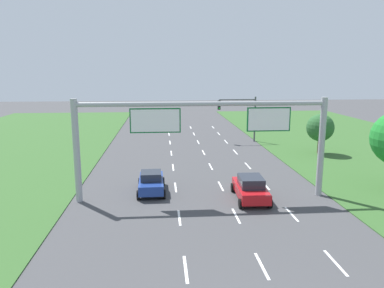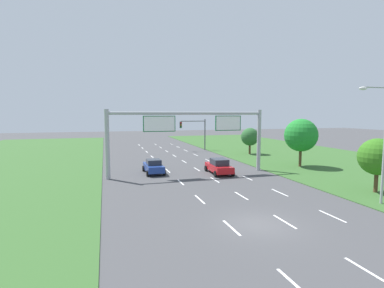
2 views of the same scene
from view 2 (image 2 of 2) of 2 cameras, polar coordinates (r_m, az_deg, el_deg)
The scene contains 13 objects.
ground_plane at distance 18.76m, azimuth 12.59°, elevation -14.75°, with size 200.00×200.00×0.00m, color #424244.
grass_verge_right at distance 39.51m, azimuth 32.76°, elevation -4.64°, with size 24.00×120.00×0.06m, color #335B28.
lane_dashes_inner_left at distance 31.78m, azimuth -3.50°, elevation -6.10°, with size 0.14×68.40×0.01m.
lane_dashes_inner_right at distance 32.72m, azimuth 2.51°, elevation -5.75°, with size 0.14×68.40×0.01m.
lane_dashes_slip at distance 33.99m, azimuth 8.13°, elevation -5.37°, with size 0.14×68.40×0.01m.
car_near_red at distance 33.24m, azimuth -7.34°, elevation -4.26°, with size 2.06×4.15×1.57m.
car_lead_silver at distance 32.98m, azimuth 5.17°, elevation -4.24°, with size 2.30×4.54×1.65m.
sign_gantry at distance 31.99m, azimuth -0.46°, elevation 2.82°, with size 17.24×0.44×7.00m.
traffic_light_mast at distance 53.50m, azimuth 0.52°, elevation 2.90°, with size 4.76×0.49×5.60m.
street_lamp at distance 24.96m, azimuth 32.35°, elevation 1.53°, with size 2.61×0.32×8.50m.
roadside_tree_near at distance 28.87m, azimuth 31.85°, elevation -2.09°, with size 3.03×3.03×4.55m.
roadside_tree_mid at distance 39.04m, azimuth 20.05°, elevation 1.57°, with size 4.02×4.02×5.94m.
roadside_tree_far at distance 49.24m, azimuth 10.98°, elevation 1.35°, with size 2.87×2.87×4.29m.
Camera 2 is at (-8.60, -15.34, 6.53)m, focal length 28.00 mm.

